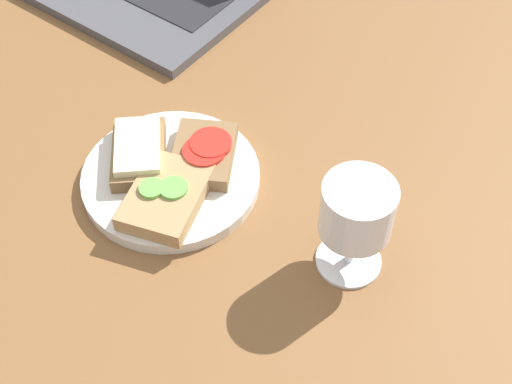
{
  "coord_description": "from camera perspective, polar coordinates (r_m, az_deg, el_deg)",
  "views": [
    {
      "loc": [
        34.14,
        -41.03,
        67.64
      ],
      "look_at": [
        4.68,
        -1.42,
        8.0
      ],
      "focal_mm": 50.0,
      "sensor_mm": 36.0,
      "label": 1
    }
  ],
  "objects": [
    {
      "name": "sandwich_with_cucumber",
      "position": [
        0.81,
        -7.19,
        -0.37
      ],
      "size": [
        10.77,
        12.89,
        2.58
      ],
      "color": "#A88456",
      "rests_on": "plate"
    },
    {
      "name": "sandwich_with_cheese",
      "position": [
        0.85,
        -9.38,
        3.19
      ],
      "size": [
        11.44,
        11.85,
        2.89
      ],
      "color": "brown",
      "rests_on": "plate"
    },
    {
      "name": "wooden_table",
      "position": [
        0.85,
        -1.96,
        -0.75
      ],
      "size": [
        140.0,
        140.0,
        3.0
      ],
      "primitive_type": "cube",
      "color": "brown",
      "rests_on": "ground"
    },
    {
      "name": "plate",
      "position": [
        0.85,
        -6.81,
        1.14
      ],
      "size": [
        21.08,
        21.08,
        1.53
      ],
      "primitive_type": "cylinder",
      "color": "silver",
      "rests_on": "wooden_table"
    },
    {
      "name": "sandwich_with_tomato",
      "position": [
        0.85,
        -4.17,
        3.13
      ],
      "size": [
        10.91,
        11.85,
        2.49
      ],
      "color": "brown",
      "rests_on": "plate"
    },
    {
      "name": "wine_glass",
      "position": [
        0.72,
        8.06,
        -1.72
      ],
      "size": [
        7.57,
        7.57,
        12.24
      ],
      "color": "white",
      "rests_on": "wooden_table"
    }
  ]
}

